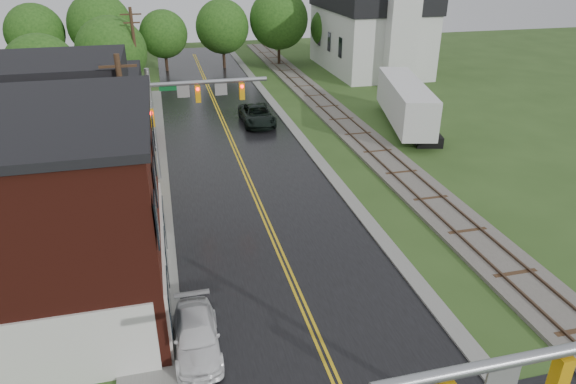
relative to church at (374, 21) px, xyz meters
name	(u,v)px	position (x,y,z in m)	size (l,w,h in m)	color
main_road	(238,156)	(-20.00, -23.74, -5.83)	(10.00, 90.00, 0.02)	black
curb_right	(293,129)	(-14.60, -18.74, -5.83)	(0.80, 70.00, 0.12)	gray
sidewalk_left	(150,194)	(-26.20, -28.74, -5.83)	(2.40, 50.00, 0.12)	gray
yellow_house	(59,146)	(-31.00, -27.74, -2.63)	(8.00, 7.00, 6.40)	tan
darkred_building	(94,116)	(-30.00, -18.74, -3.63)	(7.00, 6.00, 4.40)	#3F0F0C
church	(374,21)	(0.00, 0.00, 0.00)	(10.40, 18.40, 20.00)	silver
railroad	(345,123)	(-10.00, -18.74, -5.73)	(3.20, 80.00, 0.30)	#59544C
traffic_signal_far	(186,103)	(-23.47, -26.74, -0.86)	(7.34, 0.43, 7.20)	gray
utility_pole_b	(128,138)	(-26.80, -31.74, -1.11)	(1.80, 0.28, 9.00)	#382616
utility_pole_c	(136,57)	(-26.80, -9.74, -1.11)	(1.80, 0.28, 9.00)	#382616
tree_left_c	(44,74)	(-33.85, -13.84, -1.32)	(6.00, 6.00, 7.65)	black
tree_left_e	(113,54)	(-28.85, -7.84, -1.02)	(6.40, 6.40, 8.16)	black
suv_dark	(257,115)	(-17.24, -16.77, -5.06)	(2.56, 5.56, 1.55)	black
pickup_white	(197,336)	(-24.53, -42.95, -5.24)	(1.68, 4.13, 1.20)	white
semi_trailer	(405,102)	(-5.65, -20.81, -3.57)	(5.43, 12.26, 3.80)	black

